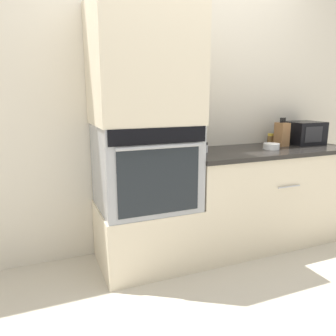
{
  "coord_description": "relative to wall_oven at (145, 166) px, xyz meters",
  "views": [
    {
      "loc": [
        -1.12,
        -2.0,
        1.32
      ],
      "look_at": [
        -0.22,
        0.21,
        0.79
      ],
      "focal_mm": 35.0,
      "sensor_mm": 36.0,
      "label": 1
    }
  ],
  "objects": [
    {
      "name": "condiment_jar_mid",
      "position": [
        0.49,
        0.26,
        0.11
      ],
      "size": [
        0.05,
        0.05,
        0.08
      ],
      "color": "silver",
      "rests_on": "counter_unit"
    },
    {
      "name": "condiment_jar_near",
      "position": [
        1.33,
        0.21,
        0.11
      ],
      "size": [
        0.06,
        0.06,
        0.1
      ],
      "color": "brown",
      "rests_on": "counter_unit"
    },
    {
      "name": "wall_oven",
      "position": [
        0.0,
        0.0,
        0.0
      ],
      "size": [
        0.71,
        0.64,
        0.63
      ],
      "color": "#9EA0A5",
      "rests_on": "oven_cabinet_base"
    },
    {
      "name": "condiment_jar_far",
      "position": [
        0.52,
        0.04,
        0.1
      ],
      "size": [
        0.06,
        0.06,
        0.08
      ],
      "color": "silver",
      "rests_on": "counter_unit"
    },
    {
      "name": "microwave",
      "position": [
        1.63,
        0.1,
        0.17
      ],
      "size": [
        0.33,
        0.29,
        0.21
      ],
      "color": "black",
      "rests_on": "counter_unit"
    },
    {
      "name": "bowl",
      "position": [
        1.14,
        -0.04,
        0.09
      ],
      "size": [
        0.14,
        0.14,
        0.05
      ],
      "color": "white",
      "rests_on": "counter_unit"
    },
    {
      "name": "ground_plane",
      "position": [
        0.37,
        -0.3,
        -0.79
      ],
      "size": [
        12.0,
        12.0,
        0.0
      ],
      "primitive_type": "plane",
      "color": "beige"
    },
    {
      "name": "counter_unit",
      "position": [
        1.12,
        0.0,
        -0.36
      ],
      "size": [
        1.52,
        0.63,
        0.86
      ],
      "color": "beige",
      "rests_on": "ground_plane"
    },
    {
      "name": "oven_cabinet_base",
      "position": [
        -0.0,
        0.0,
        -0.56
      ],
      "size": [
        0.74,
        0.6,
        0.48
      ],
      "color": "beige",
      "rests_on": "ground_plane"
    },
    {
      "name": "wall_back",
      "position": [
        0.37,
        0.33,
        0.46
      ],
      "size": [
        8.0,
        0.05,
        2.5
      ],
      "color": "beige",
      "rests_on": "ground_plane"
    },
    {
      "name": "knife_block",
      "position": [
        1.35,
        0.08,
        0.17
      ],
      "size": [
        0.09,
        0.12,
        0.26
      ],
      "color": "olive",
      "rests_on": "counter_unit"
    },
    {
      "name": "oven_cabinet_upper",
      "position": [
        0.0,
        0.0,
        0.74
      ],
      "size": [
        0.74,
        0.6,
        0.85
      ],
      "color": "beige",
      "rests_on": "wall_oven"
    }
  ]
}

